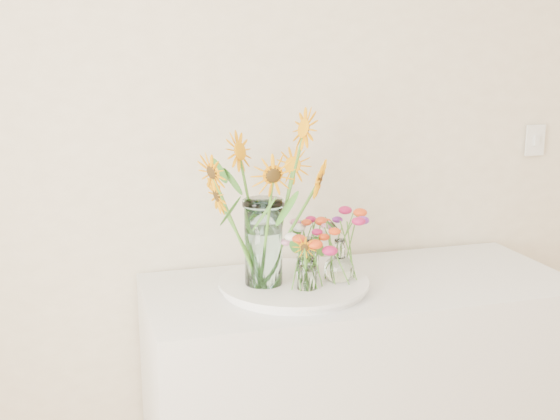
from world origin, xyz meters
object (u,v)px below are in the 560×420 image
Objects in this scene: small_vase_a at (307,274)px; small_vase_b at (339,260)px; mason_jar at (263,243)px; tray at (294,286)px; small_vase_c at (309,256)px; counter at (357,407)px.

small_vase_b reaches higher than small_vase_a.
mason_jar is 0.25m from small_vase_b.
mason_jar reaches higher than tray.
tray is 0.11m from small_vase_a.
small_vase_c reaches higher than small_vase_a.
small_vase_c is (0.07, 0.07, 0.07)m from tray.
small_vase_c is at bearing 123.56° from small_vase_b.
counter is 0.56m from small_vase_c.
counter is 3.08× the size of tray.
small_vase_b is at bearing -156.31° from counter.
mason_jar is 0.20m from small_vase_c.
mason_jar is at bearing 171.56° from small_vase_b.
small_vase_a is 0.13m from small_vase_b.
small_vase_c is (-0.07, 0.10, -0.01)m from small_vase_b.
small_vase_c is at bearing 42.94° from tray.
mason_jar is 1.98× the size of small_vase_b.
counter is 5.08× the size of mason_jar.
mason_jar reaches higher than small_vase_c.
small_vase_b reaches higher than tray.
small_vase_a is at bearing -110.76° from small_vase_c.
small_vase_a is at bearing -158.78° from small_vase_b.
tray reaches higher than counter.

